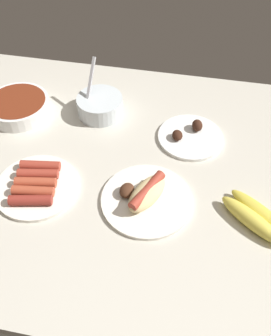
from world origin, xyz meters
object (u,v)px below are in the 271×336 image
Objects in this scene: bowl_coleslaw at (100,105)px; banana_bunch at (257,217)px; plate_hotdog_assembled at (146,196)px; plate_sausages at (36,185)px; bowl_chili at (18,106)px; plate_grilled_meat at (190,136)px.

banana_bunch is (-45.50, 30.98, -1.33)cm from bowl_coleslaw.
plate_sausages is at bearing 2.56° from plate_hotdog_assembled.
bowl_chili is (15.74, -26.78, 1.23)cm from plate_sausages.
plate_grilled_meat reaches higher than banana_bunch.
plate_sausages is 53.91cm from banana_bunch.
plate_grilled_meat is (-36.12, -25.53, -0.44)cm from plate_sausages.
bowl_chili is at bearing 10.51° from bowl_coleslaw.
plate_hotdog_assembled is at bearing -2.10° from banana_bunch.
plate_hotdog_assembled is 1.20× the size of bowl_chili.
bowl_coleslaw is 0.84× the size of plate_grilled_meat.
plate_hotdog_assembled is 1.22× the size of plate_grilled_meat.
plate_hotdog_assembled reaches higher than bowl_chili.
bowl_coleslaw is 28.40cm from plate_grilled_meat.
plate_grilled_meat reaches higher than plate_sausages.
plate_hotdog_assembled reaches higher than plate_grilled_meat.
plate_sausages is 1.15× the size of plate_grilled_meat.
plate_sausages is at bearing 120.44° from bowl_chili.
plate_grilled_meat is at bearing -109.17° from plate_hotdog_assembled.
plate_hotdog_assembled is (-27.68, -1.24, 0.59)cm from plate_sausages.
bowl_coleslaw is at bearing -169.49° from bowl_chili.
plate_grilled_meat is 0.98× the size of bowl_chili.
plate_sausages is 44.24cm from plate_grilled_meat.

